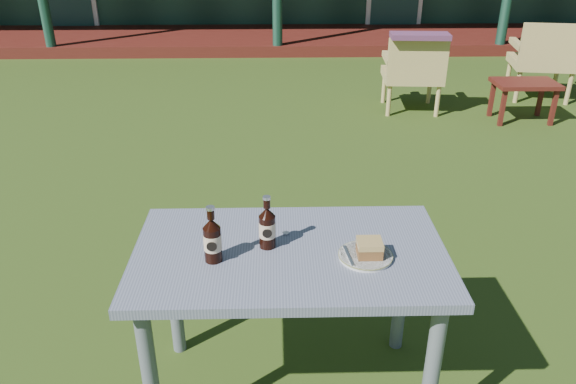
{
  "coord_description": "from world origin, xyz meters",
  "views": [
    {
      "loc": [
        -0.05,
        -3.42,
        1.88
      ],
      "look_at": [
        0.0,
        -1.3,
        0.82
      ],
      "focal_mm": 35.0,
      "sensor_mm": 36.0,
      "label": 1
    }
  ],
  "objects_px": {
    "plate": "(365,256)",
    "cake_slice": "(369,248)",
    "cafe_table": "(290,272)",
    "cola_bottle_near": "(267,227)",
    "side_table": "(525,87)",
    "armchair_left": "(414,70)",
    "cola_bottle_far": "(212,239)",
    "armchair_right": "(545,56)"
  },
  "relations": [
    {
      "from": "cafe_table",
      "to": "armchair_right",
      "type": "relative_size",
      "value": 1.41
    },
    {
      "from": "cake_slice",
      "to": "cola_bottle_near",
      "type": "relative_size",
      "value": 0.43
    },
    {
      "from": "cafe_table",
      "to": "plate",
      "type": "height_order",
      "value": "plate"
    },
    {
      "from": "cola_bottle_far",
      "to": "armchair_left",
      "type": "xyz_separation_m",
      "value": [
        1.65,
        3.88,
        -0.37
      ]
    },
    {
      "from": "cake_slice",
      "to": "side_table",
      "type": "bearing_deg",
      "value": 59.35
    },
    {
      "from": "cola_bottle_far",
      "to": "side_table",
      "type": "relative_size",
      "value": 0.37
    },
    {
      "from": "cake_slice",
      "to": "armchair_right",
      "type": "bearing_deg",
      "value": 58.75
    },
    {
      "from": "cafe_table",
      "to": "armchair_left",
      "type": "xyz_separation_m",
      "value": [
        1.37,
        3.82,
        -0.18
      ]
    },
    {
      "from": "armchair_left",
      "to": "cafe_table",
      "type": "bearing_deg",
      "value": -109.72
    },
    {
      "from": "plate",
      "to": "armchair_left",
      "type": "height_order",
      "value": "armchair_left"
    },
    {
      "from": "cafe_table",
      "to": "cake_slice",
      "type": "xyz_separation_m",
      "value": [
        0.29,
        -0.06,
        0.15
      ]
    },
    {
      "from": "cola_bottle_near",
      "to": "side_table",
      "type": "distance_m",
      "value": 4.3
    },
    {
      "from": "cafe_table",
      "to": "armchair_left",
      "type": "relative_size",
      "value": 1.52
    },
    {
      "from": "cola_bottle_far",
      "to": "side_table",
      "type": "distance_m",
      "value": 4.49
    },
    {
      "from": "plate",
      "to": "cola_bottle_far",
      "type": "xyz_separation_m",
      "value": [
        -0.57,
        -0.0,
        0.08
      ]
    },
    {
      "from": "plate",
      "to": "cola_bottle_far",
      "type": "height_order",
      "value": "cola_bottle_far"
    },
    {
      "from": "cola_bottle_near",
      "to": "cola_bottle_far",
      "type": "xyz_separation_m",
      "value": [
        -0.2,
        -0.09,
        0.0
      ]
    },
    {
      "from": "cafe_table",
      "to": "cola_bottle_far",
      "type": "distance_m",
      "value": 0.35
    },
    {
      "from": "plate",
      "to": "cake_slice",
      "type": "relative_size",
      "value": 2.22
    },
    {
      "from": "cake_slice",
      "to": "cola_bottle_far",
      "type": "bearing_deg",
      "value": 179.82
    },
    {
      "from": "cola_bottle_far",
      "to": "armchair_right",
      "type": "xyz_separation_m",
      "value": [
        3.18,
        4.28,
        -0.33
      ]
    },
    {
      "from": "cola_bottle_near",
      "to": "armchair_left",
      "type": "xyz_separation_m",
      "value": [
        1.46,
        3.79,
        -0.36
      ]
    },
    {
      "from": "cafe_table",
      "to": "cola_bottle_far",
      "type": "relative_size",
      "value": 5.36
    },
    {
      "from": "plate",
      "to": "armchair_left",
      "type": "relative_size",
      "value": 0.26
    },
    {
      "from": "cola_bottle_far",
      "to": "armchair_left",
      "type": "relative_size",
      "value": 0.28
    },
    {
      "from": "cake_slice",
      "to": "armchair_right",
      "type": "distance_m",
      "value": 5.02
    },
    {
      "from": "plate",
      "to": "cake_slice",
      "type": "xyz_separation_m",
      "value": [
        0.01,
        -0.0,
        0.04
      ]
    },
    {
      "from": "cafe_table",
      "to": "plate",
      "type": "bearing_deg",
      "value": -11.58
    },
    {
      "from": "cola_bottle_near",
      "to": "armchair_left",
      "type": "bearing_deg",
      "value": 68.99
    },
    {
      "from": "cake_slice",
      "to": "cafe_table",
      "type": "bearing_deg",
      "value": 168.09
    },
    {
      "from": "side_table",
      "to": "armchair_right",
      "type": "bearing_deg",
      "value": 55.85
    },
    {
      "from": "plate",
      "to": "side_table",
      "type": "relative_size",
      "value": 0.34
    },
    {
      "from": "cake_slice",
      "to": "cola_bottle_near",
      "type": "bearing_deg",
      "value": 166.19
    },
    {
      "from": "armchair_left",
      "to": "cake_slice",
      "type": "bearing_deg",
      "value": -105.5
    },
    {
      "from": "plate",
      "to": "cafe_table",
      "type": "bearing_deg",
      "value": 168.42
    },
    {
      "from": "side_table",
      "to": "armchair_left",
      "type": "bearing_deg",
      "value": 163.23
    },
    {
      "from": "armchair_right",
      "to": "side_table",
      "type": "relative_size",
      "value": 1.42
    },
    {
      "from": "cafe_table",
      "to": "cola_bottle_near",
      "type": "bearing_deg",
      "value": 159.95
    },
    {
      "from": "cola_bottle_near",
      "to": "cafe_table",
      "type": "bearing_deg",
      "value": -20.05
    },
    {
      "from": "cafe_table",
      "to": "cola_bottle_near",
      "type": "height_order",
      "value": "cola_bottle_near"
    },
    {
      "from": "armchair_left",
      "to": "side_table",
      "type": "relative_size",
      "value": 1.31
    },
    {
      "from": "plate",
      "to": "cola_bottle_near",
      "type": "relative_size",
      "value": 0.95
    }
  ]
}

